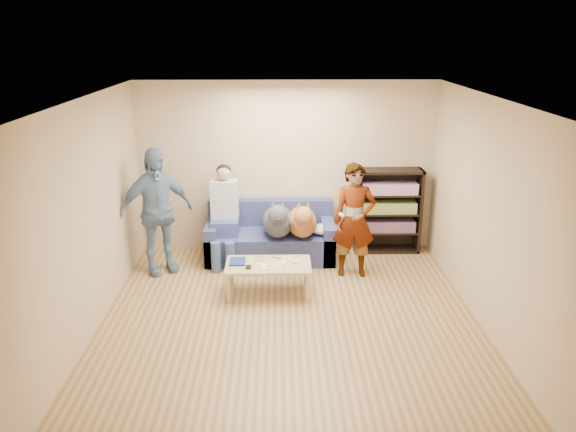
{
  "coord_description": "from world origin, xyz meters",
  "views": [
    {
      "loc": [
        -0.13,
        -5.83,
        3.3
      ],
      "look_at": [
        0.0,
        1.2,
        0.95
      ],
      "focal_mm": 35.0,
      "sensor_mm": 36.0,
      "label": 1
    }
  ],
  "objects_px": {
    "dog_tan": "(302,221)",
    "sofa": "(270,239)",
    "person_standing_right": "(354,221)",
    "person_seated": "(224,211)",
    "dog_gray": "(278,220)",
    "bookshelf": "(388,209)",
    "notebook_blue": "(238,261)",
    "coffee_table": "(268,267)",
    "camera_silver": "(259,258)",
    "person_standing_left": "(156,211)"
  },
  "relations": [
    {
      "from": "sofa",
      "to": "dog_gray",
      "type": "height_order",
      "value": "dog_gray"
    },
    {
      "from": "sofa",
      "to": "bookshelf",
      "type": "relative_size",
      "value": 1.46
    },
    {
      "from": "camera_silver",
      "to": "dog_tan",
      "type": "relative_size",
      "value": 0.09
    },
    {
      "from": "person_standing_left",
      "to": "notebook_blue",
      "type": "bearing_deg",
      "value": -61.7
    },
    {
      "from": "notebook_blue",
      "to": "sofa",
      "type": "bearing_deg",
      "value": 71.06
    },
    {
      "from": "notebook_blue",
      "to": "person_standing_right",
      "type": "bearing_deg",
      "value": 18.99
    },
    {
      "from": "person_seated",
      "to": "dog_tan",
      "type": "distance_m",
      "value": 1.15
    },
    {
      "from": "camera_silver",
      "to": "coffee_table",
      "type": "distance_m",
      "value": 0.18
    },
    {
      "from": "person_standing_left",
      "to": "person_seated",
      "type": "height_order",
      "value": "person_standing_left"
    },
    {
      "from": "person_standing_right",
      "to": "person_seated",
      "type": "distance_m",
      "value": 1.91
    },
    {
      "from": "person_standing_right",
      "to": "dog_tan",
      "type": "height_order",
      "value": "person_standing_right"
    },
    {
      "from": "notebook_blue",
      "to": "dog_tan",
      "type": "relative_size",
      "value": 0.22
    },
    {
      "from": "camera_silver",
      "to": "person_standing_right",
      "type": "bearing_deg",
      "value": 20.03
    },
    {
      "from": "person_seated",
      "to": "dog_gray",
      "type": "xyz_separation_m",
      "value": [
        0.78,
        -0.1,
        -0.11
      ]
    },
    {
      "from": "person_seated",
      "to": "bookshelf",
      "type": "xyz_separation_m",
      "value": [
        2.47,
        0.36,
        -0.09
      ]
    },
    {
      "from": "coffee_table",
      "to": "dog_tan",
      "type": "bearing_deg",
      "value": 64.78
    },
    {
      "from": "person_standing_right",
      "to": "sofa",
      "type": "height_order",
      "value": "person_standing_right"
    },
    {
      "from": "person_standing_right",
      "to": "sofa",
      "type": "bearing_deg",
      "value": 152.01
    },
    {
      "from": "person_standing_right",
      "to": "notebook_blue",
      "type": "bearing_deg",
      "value": -159.63
    },
    {
      "from": "camera_silver",
      "to": "sofa",
      "type": "distance_m",
      "value": 1.15
    },
    {
      "from": "camera_silver",
      "to": "person_standing_left",
      "type": "bearing_deg",
      "value": 156.4
    },
    {
      "from": "person_standing_left",
      "to": "dog_gray",
      "type": "xyz_separation_m",
      "value": [
        1.69,
        0.27,
        -0.24
      ]
    },
    {
      "from": "camera_silver",
      "to": "bookshelf",
      "type": "xyz_separation_m",
      "value": [
        1.93,
        1.36,
        0.23
      ]
    },
    {
      "from": "person_standing_right",
      "to": "camera_silver",
      "type": "bearing_deg",
      "value": -158.59
    },
    {
      "from": "dog_gray",
      "to": "person_seated",
      "type": "bearing_deg",
      "value": 172.71
    },
    {
      "from": "notebook_blue",
      "to": "camera_silver",
      "type": "xyz_separation_m",
      "value": [
        0.28,
        0.07,
        0.01
      ]
    },
    {
      "from": "person_standing_left",
      "to": "camera_silver",
      "type": "height_order",
      "value": "person_standing_left"
    },
    {
      "from": "bookshelf",
      "to": "notebook_blue",
      "type": "bearing_deg",
      "value": -147.04
    },
    {
      "from": "person_standing_right",
      "to": "person_standing_left",
      "type": "height_order",
      "value": "person_standing_left"
    },
    {
      "from": "dog_gray",
      "to": "bookshelf",
      "type": "bearing_deg",
      "value": 15.29
    },
    {
      "from": "dog_tan",
      "to": "sofa",
      "type": "bearing_deg",
      "value": 153.56
    },
    {
      "from": "coffee_table",
      "to": "bookshelf",
      "type": "relative_size",
      "value": 0.85
    },
    {
      "from": "dog_tan",
      "to": "notebook_blue",
      "type": "bearing_deg",
      "value": -132.26
    },
    {
      "from": "sofa",
      "to": "bookshelf",
      "type": "xyz_separation_m",
      "value": [
        1.8,
        0.23,
        0.4
      ]
    },
    {
      "from": "dog_tan",
      "to": "bookshelf",
      "type": "distance_m",
      "value": 1.41
    },
    {
      "from": "camera_silver",
      "to": "coffee_table",
      "type": "height_order",
      "value": "camera_silver"
    },
    {
      "from": "sofa",
      "to": "coffee_table",
      "type": "xyz_separation_m",
      "value": [
        -0.01,
        -1.25,
        0.09
      ]
    },
    {
      "from": "sofa",
      "to": "dog_tan",
      "type": "xyz_separation_m",
      "value": [
        0.47,
        -0.23,
        0.37
      ]
    },
    {
      "from": "person_standing_left",
      "to": "coffee_table",
      "type": "bearing_deg",
      "value": -56.28
    },
    {
      "from": "person_seated",
      "to": "bookshelf",
      "type": "relative_size",
      "value": 1.13
    },
    {
      "from": "person_seated",
      "to": "coffee_table",
      "type": "xyz_separation_m",
      "value": [
        0.65,
        -1.12,
        -0.4
      ]
    },
    {
      "from": "person_standing_left",
      "to": "dog_gray",
      "type": "relative_size",
      "value": 1.41
    },
    {
      "from": "person_standing_left",
      "to": "coffee_table",
      "type": "distance_m",
      "value": 1.81
    },
    {
      "from": "coffee_table",
      "to": "bookshelf",
      "type": "xyz_separation_m",
      "value": [
        1.81,
        1.48,
        0.31
      ]
    },
    {
      "from": "person_standing_right",
      "to": "dog_gray",
      "type": "relative_size",
      "value": 1.26
    },
    {
      "from": "person_seated",
      "to": "coffee_table",
      "type": "bearing_deg",
      "value": -59.78
    },
    {
      "from": "person_standing_left",
      "to": "bookshelf",
      "type": "distance_m",
      "value": 3.46
    },
    {
      "from": "person_standing_right",
      "to": "coffee_table",
      "type": "xyz_separation_m",
      "value": [
        -1.18,
        -0.59,
        -0.43
      ]
    },
    {
      "from": "notebook_blue",
      "to": "dog_gray",
      "type": "height_order",
      "value": "dog_gray"
    },
    {
      "from": "coffee_table",
      "to": "bookshelf",
      "type": "bearing_deg",
      "value": 39.32
    }
  ]
}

